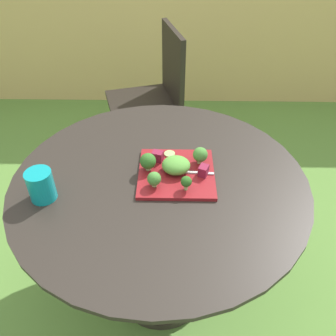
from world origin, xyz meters
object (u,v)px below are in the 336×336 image
Objects in this scene: patio_chair at (156,89)px; fork at (189,172)px; drinking_glass at (41,187)px; salad_plate at (176,173)px.

patio_chair reaches higher than fork.
fork is (0.50, 0.13, -0.03)m from drinking_glass.
fork is (0.05, -0.00, 0.01)m from salad_plate.
salad_plate is 1.81× the size of fork.
drinking_glass reaches higher than salad_plate.
drinking_glass is at bearing -164.18° from salad_plate.
patio_chair is 1.11m from fork.
drinking_glass is (-0.46, -0.13, 0.04)m from salad_plate.
salad_plate is at bearing 174.98° from fork.
drinking_glass is (-0.33, -1.20, 0.24)m from patio_chair.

